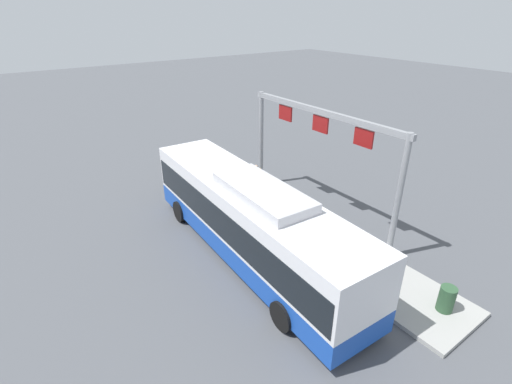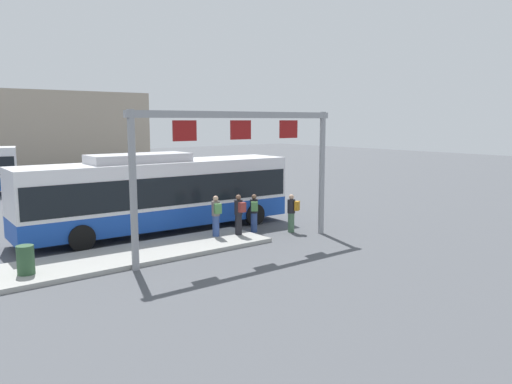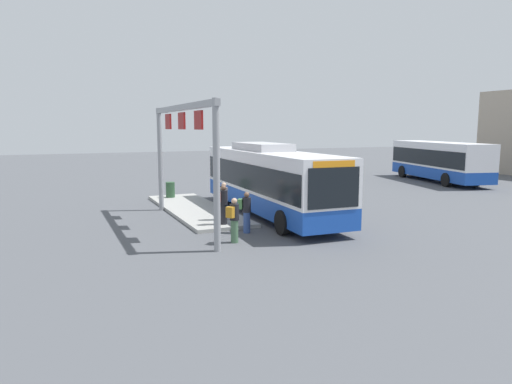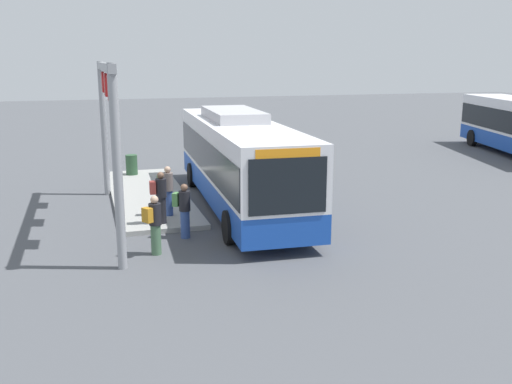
{
  "view_description": "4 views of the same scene",
  "coord_description": "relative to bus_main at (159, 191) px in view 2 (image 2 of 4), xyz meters",
  "views": [
    {
      "loc": [
        -10.34,
        7.2,
        9.11
      ],
      "look_at": [
        1.69,
        -1.55,
        1.78
      ],
      "focal_mm": 26.42,
      "sensor_mm": 36.0,
      "label": 1
    },
    {
      "loc": [
        -10.21,
        -19.44,
        4.85
      ],
      "look_at": [
        4.19,
        -1.44,
        1.56
      ],
      "focal_mm": 35.35,
      "sensor_mm": 36.0,
      "label": 2
    },
    {
      "loc": [
        19.72,
        -9.57,
        4.23
      ],
      "look_at": [
        2.03,
        -1.59,
        1.46
      ],
      "focal_mm": 31.84,
      "sensor_mm": 36.0,
      "label": 3
    },
    {
      "loc": [
        19.7,
        -5.24,
        5.28
      ],
      "look_at": [
        2.89,
        -0.21,
        1.2
      ],
      "focal_mm": 40.22,
      "sensor_mm": 36.0,
      "label": 4
    }
  ],
  "objects": [
    {
      "name": "ground_plane",
      "position": [
        0.01,
        -0.0,
        -1.81
      ],
      "size": [
        120.0,
        120.0,
        0.0
      ],
      "primitive_type": "plane",
      "color": "#4C4F54"
    },
    {
      "name": "platform_curb",
      "position": [
        -2.37,
        -3.02,
        -1.73
      ],
      "size": [
        10.0,
        2.8,
        0.16
      ],
      "primitive_type": "cube",
      "color": "#9E9E99",
      "rests_on": "ground"
    },
    {
      "name": "bus_main",
      "position": [
        0.0,
        0.0,
        0.0
      ],
      "size": [
        12.1,
        3.1,
        3.46
      ],
      "rotation": [
        0.0,
        0.0,
        -0.05
      ],
      "color": "#1947AD",
      "rests_on": "ground"
    },
    {
      "name": "person_boarding",
      "position": [
        4.48,
        -3.59,
        -0.92
      ],
      "size": [
        0.54,
        0.61,
        1.67
      ],
      "rotation": [
        0.0,
        0.0,
        2.14
      ],
      "color": "#476B4C",
      "rests_on": "ground"
    },
    {
      "name": "person_waiting_near",
      "position": [
        1.97,
        -3.1,
        -0.76
      ],
      "size": [
        0.35,
        0.53,
        1.67
      ],
      "rotation": [
        0.0,
        0.0,
        1.55
      ],
      "color": "black",
      "rests_on": "platform_curb"
    },
    {
      "name": "person_waiting_mid",
      "position": [
        3.2,
        -2.56,
        -0.92
      ],
      "size": [
        0.55,
        0.6,
        1.67
      ],
      "rotation": [
        0.0,
        0.0,
        0.97
      ],
      "color": "#334C8C",
      "rests_on": "ground"
    },
    {
      "name": "person_waiting_far",
      "position": [
        1.07,
        -2.75,
        -0.76
      ],
      "size": [
        0.43,
        0.58,
        1.67
      ],
      "rotation": [
        0.0,
        0.0,
        1.31
      ],
      "color": "#334C8C",
      "rests_on": "platform_curb"
    },
    {
      "name": "platform_sign_gantry",
      "position": [
        1.0,
        -4.53,
        1.93
      ],
      "size": [
        9.03,
        0.24,
        5.2
      ],
      "color": "gray",
      "rests_on": "ground"
    },
    {
      "name": "station_building",
      "position": [
        1.11,
        31.64,
        1.96
      ],
      "size": [
        24.96,
        8.0,
        7.55
      ],
      "primitive_type": "cube",
      "color": "tan",
      "rests_on": "ground"
    },
    {
      "name": "trash_bin",
      "position": [
        -6.37,
        -3.33,
        -1.2
      ],
      "size": [
        0.52,
        0.52,
        0.9
      ],
      "primitive_type": "cylinder",
      "color": "#2D5133",
      "rests_on": "platform_curb"
    }
  ]
}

